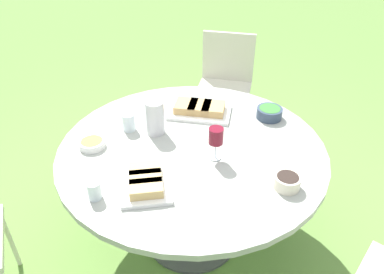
# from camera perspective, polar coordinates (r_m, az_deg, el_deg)

# --- Properties ---
(ground_plane) EXTENTS (40.00, 40.00, 0.00)m
(ground_plane) POSITION_cam_1_polar(r_m,az_deg,el_deg) (2.52, 0.00, -14.77)
(ground_plane) COLOR #668E42
(dining_table) EXTENTS (1.45, 1.45, 0.72)m
(dining_table) POSITION_cam_1_polar(r_m,az_deg,el_deg) (2.09, 0.00, -3.60)
(dining_table) COLOR #4C4C51
(dining_table) RESTS_ON ground_plane
(chair_near_left) EXTENTS (0.52, 0.53, 0.89)m
(chair_near_left) POSITION_cam_1_polar(r_m,az_deg,el_deg) (3.23, 5.10, 8.81)
(chair_near_left) COLOR beige
(chair_near_left) RESTS_ON ground_plane
(water_pitcher) EXTENTS (0.11, 0.10, 0.20)m
(water_pitcher) POSITION_cam_1_polar(r_m,az_deg,el_deg) (2.10, -5.65, 2.97)
(water_pitcher) COLOR silver
(water_pitcher) RESTS_ON dining_table
(wine_glass) EXTENTS (0.08, 0.08, 0.18)m
(wine_glass) POSITION_cam_1_polar(r_m,az_deg,el_deg) (1.87, 3.67, 0.01)
(wine_glass) COLOR silver
(wine_glass) RESTS_ON dining_table
(platter_bread_main) EXTENTS (0.31, 0.42, 0.07)m
(platter_bread_main) POSITION_cam_1_polar(r_m,az_deg,el_deg) (2.31, 1.17, 4.26)
(platter_bread_main) COLOR white
(platter_bread_main) RESTS_ON dining_table
(platter_charcuterie) EXTENTS (0.31, 0.26, 0.07)m
(platter_charcuterie) POSITION_cam_1_polar(r_m,az_deg,el_deg) (1.77, -7.07, -6.76)
(platter_charcuterie) COLOR white
(platter_charcuterie) RESTS_ON dining_table
(bowl_fries) EXTENTS (0.14, 0.14, 0.04)m
(bowl_fries) POSITION_cam_1_polar(r_m,az_deg,el_deg) (2.09, -14.99, -0.95)
(bowl_fries) COLOR white
(bowl_fries) RESTS_ON dining_table
(bowl_salad) EXTENTS (0.15, 0.15, 0.07)m
(bowl_salad) POSITION_cam_1_polar(r_m,az_deg,el_deg) (2.31, 11.71, 3.69)
(bowl_salad) COLOR #334256
(bowl_salad) RESTS_ON dining_table
(bowl_olives) EXTENTS (0.12, 0.12, 0.07)m
(bowl_olives) POSITION_cam_1_polar(r_m,az_deg,el_deg) (1.81, 14.30, -6.55)
(bowl_olives) COLOR beige
(bowl_olives) RESTS_ON dining_table
(cup_water_near) EXTENTS (0.06, 0.06, 0.09)m
(cup_water_near) POSITION_cam_1_polar(r_m,az_deg,el_deg) (1.75, -14.66, -7.87)
(cup_water_near) COLOR silver
(cup_water_near) RESTS_ON dining_table
(cup_water_far) EXTENTS (0.07, 0.07, 0.10)m
(cup_water_far) POSITION_cam_1_polar(r_m,az_deg,el_deg) (2.17, -9.62, 2.25)
(cup_water_far) COLOR silver
(cup_water_far) RESTS_ON dining_table
(handbag) EXTENTS (0.30, 0.14, 0.37)m
(handbag) POSITION_cam_1_polar(r_m,az_deg,el_deg) (3.36, -10.53, 1.72)
(handbag) COLOR maroon
(handbag) RESTS_ON ground_plane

